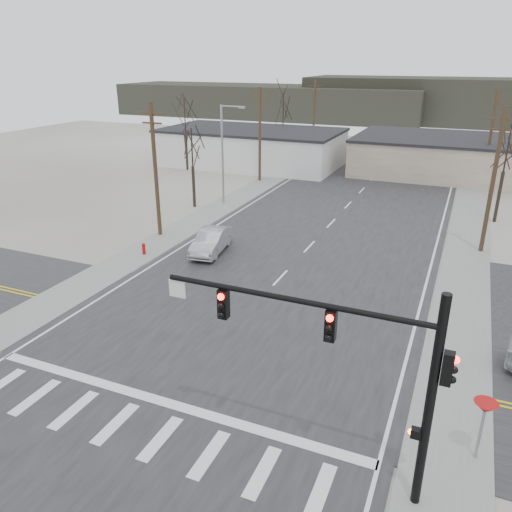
# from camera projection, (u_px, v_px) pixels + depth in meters

# --- Properties ---
(ground) EXTENTS (140.00, 140.00, 0.00)m
(ground) POSITION_uv_depth(u_px,v_px,m) (223.00, 340.00, 24.41)
(ground) COLOR silver
(ground) RESTS_ON ground
(main_road) EXTENTS (18.00, 110.00, 0.05)m
(main_road) POSITION_uv_depth(u_px,v_px,m) (313.00, 243.00, 37.21)
(main_road) COLOR black
(main_road) RESTS_ON ground
(cross_road) EXTENTS (90.00, 10.00, 0.04)m
(cross_road) POSITION_uv_depth(u_px,v_px,m) (223.00, 340.00, 24.40)
(cross_road) COLOR black
(cross_road) RESTS_ON ground
(sidewalk_left) EXTENTS (3.00, 90.00, 0.06)m
(sidewalk_left) POSITION_uv_depth(u_px,v_px,m) (218.00, 209.00, 45.35)
(sidewalk_left) COLOR gray
(sidewalk_left) RESTS_ON ground
(sidewalk_right) EXTENTS (3.00, 90.00, 0.06)m
(sidewalk_right) POSITION_uv_depth(u_px,v_px,m) (468.00, 241.00, 37.60)
(sidewalk_right) COLOR gray
(sidewalk_right) RESTS_ON ground
(traffic_signal_mast) EXTENTS (8.95, 0.43, 7.20)m
(traffic_signal_mast) POSITION_uv_depth(u_px,v_px,m) (365.00, 361.00, 14.50)
(traffic_signal_mast) COLOR black
(traffic_signal_mast) RESTS_ON ground
(fire_hydrant) EXTENTS (0.24, 0.24, 0.87)m
(fire_hydrant) POSITION_uv_depth(u_px,v_px,m) (144.00, 249.00, 34.81)
(fire_hydrant) COLOR #A50C0C
(fire_hydrant) RESTS_ON ground
(yield_sign) EXTENTS (0.80, 0.80, 2.35)m
(yield_sign) POSITION_uv_depth(u_px,v_px,m) (485.00, 410.00, 16.45)
(yield_sign) COLOR gray
(yield_sign) RESTS_ON ground
(building_left_far) EXTENTS (22.30, 12.30, 4.50)m
(building_left_far) POSITION_uv_depth(u_px,v_px,m) (251.00, 147.00, 63.58)
(building_left_far) COLOR silver
(building_left_far) RESTS_ON ground
(building_right_far) EXTENTS (26.30, 14.30, 4.30)m
(building_right_far) POSITION_uv_depth(u_px,v_px,m) (471.00, 157.00, 57.52)
(building_right_far) COLOR #C2B294
(building_right_far) RESTS_ON ground
(upole_left_b) EXTENTS (2.20, 0.30, 10.00)m
(upole_left_b) POSITION_uv_depth(u_px,v_px,m) (155.00, 168.00, 36.93)
(upole_left_b) COLOR #422F1F
(upole_left_b) RESTS_ON ground
(upole_left_c) EXTENTS (2.20, 0.30, 10.00)m
(upole_left_c) POSITION_uv_depth(u_px,v_px,m) (260.00, 133.00, 54.00)
(upole_left_c) COLOR #422F1F
(upole_left_c) RESTS_ON ground
(upole_left_d) EXTENTS (2.20, 0.30, 10.00)m
(upole_left_d) POSITION_uv_depth(u_px,v_px,m) (314.00, 115.00, 71.08)
(upole_left_d) COLOR #422F1F
(upole_left_d) RESTS_ON ground
(upole_right_a) EXTENTS (2.20, 0.30, 10.00)m
(upole_right_a) POSITION_uv_depth(u_px,v_px,m) (493.00, 179.00, 33.64)
(upole_right_a) COLOR #422F1F
(upole_right_a) RESTS_ON ground
(upole_right_b) EXTENTS (2.20, 0.30, 10.00)m
(upole_right_b) POSITION_uv_depth(u_px,v_px,m) (491.00, 136.00, 52.42)
(upole_right_b) COLOR #422F1F
(upole_right_b) RESTS_ON ground
(streetlight_main) EXTENTS (2.40, 0.25, 9.00)m
(streetlight_main) POSITION_uv_depth(u_px,v_px,m) (224.00, 150.00, 45.26)
(streetlight_main) COLOR gray
(streetlight_main) RESTS_ON ground
(tree_left_near) EXTENTS (3.30, 3.30, 7.35)m
(tree_left_near) POSITION_uv_depth(u_px,v_px,m) (192.00, 150.00, 44.30)
(tree_left_near) COLOR #32251F
(tree_left_near) RESTS_ON ground
(tree_right_mid) EXTENTS (3.74, 3.74, 8.33)m
(tree_right_mid) POSITION_uv_depth(u_px,v_px,m) (507.00, 151.00, 39.84)
(tree_right_mid) COLOR #32251F
(tree_right_mid) RESTS_ON ground
(tree_left_far) EXTENTS (3.96, 3.96, 8.82)m
(tree_left_far) POSITION_uv_depth(u_px,v_px,m) (283.00, 111.00, 66.48)
(tree_left_far) COLOR #32251F
(tree_left_far) RESTS_ON ground
(tree_left_mid) EXTENTS (3.96, 3.96, 8.82)m
(tree_left_mid) POSITION_uv_depth(u_px,v_px,m) (185.00, 117.00, 59.16)
(tree_left_mid) COLOR #32251F
(tree_left_mid) RESTS_ON ground
(hill_left) EXTENTS (70.00, 18.00, 7.00)m
(hill_left) POSITION_uv_depth(u_px,v_px,m) (267.00, 101.00, 114.46)
(hill_left) COLOR #333026
(hill_left) RESTS_ON ground
(hill_center) EXTENTS (80.00, 18.00, 9.00)m
(hill_center) POSITION_uv_depth(u_px,v_px,m) (507.00, 103.00, 99.21)
(hill_center) COLOR #333026
(hill_center) RESTS_ON ground
(sedan_crossing) EXTENTS (2.45, 5.13, 1.62)m
(sedan_crossing) POSITION_uv_depth(u_px,v_px,m) (211.00, 241.00, 35.06)
(sedan_crossing) COLOR gray
(sedan_crossing) RESTS_ON main_road
(car_far_a) EXTENTS (2.75, 5.24, 1.45)m
(car_far_a) POSITION_uv_depth(u_px,v_px,m) (397.00, 156.00, 65.59)
(car_far_a) COLOR black
(car_far_a) RESTS_ON main_road
(car_far_b) EXTENTS (2.54, 3.99, 1.27)m
(car_far_b) POSITION_uv_depth(u_px,v_px,m) (362.00, 149.00, 71.74)
(car_far_b) COLOR black
(car_far_b) RESTS_ON main_road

